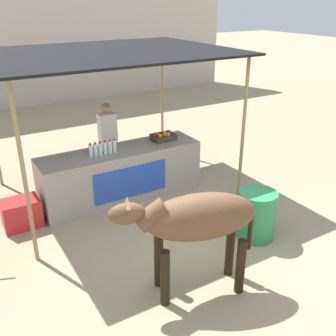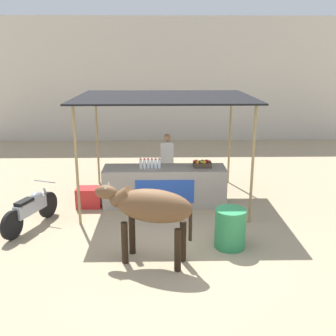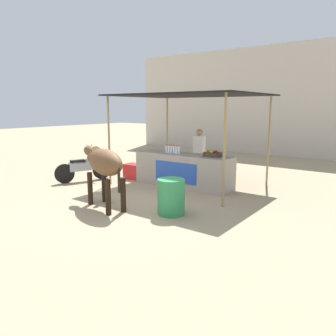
% 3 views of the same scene
% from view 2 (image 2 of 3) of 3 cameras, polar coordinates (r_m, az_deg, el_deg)
% --- Properties ---
extents(ground_plane, '(60.00, 60.00, 0.00)m').
position_cam_2_polar(ground_plane, '(7.92, -0.31, -11.07)').
color(ground_plane, tan).
extents(building_wall_far, '(16.00, 0.50, 5.16)m').
position_cam_2_polar(building_wall_far, '(17.24, -0.85, 12.64)').
color(building_wall_far, beige).
rests_on(building_wall_far, ground).
extents(stall_counter, '(3.00, 0.82, 0.96)m').
position_cam_2_polar(stall_counter, '(9.76, -0.51, -2.65)').
color(stall_counter, '#9E9389').
rests_on(stall_counter, ground).
extents(stall_awning, '(4.20, 3.20, 2.67)m').
position_cam_2_polar(stall_awning, '(9.61, -0.56, 9.77)').
color(stall_awning, black).
rests_on(stall_awning, ground).
extents(water_bottle_row, '(0.52, 0.07, 0.25)m').
position_cam_2_polar(water_bottle_row, '(9.54, -2.62, 0.63)').
color(water_bottle_row, silver).
rests_on(water_bottle_row, stall_counter).
extents(fruit_crate, '(0.44, 0.32, 0.18)m').
position_cam_2_polar(fruit_crate, '(9.70, 4.98, 0.60)').
color(fruit_crate, '#3F3326').
rests_on(fruit_crate, stall_counter).
extents(vendor_behind_counter, '(0.34, 0.22, 1.65)m').
position_cam_2_polar(vendor_behind_counter, '(10.37, -0.14, 0.62)').
color(vendor_behind_counter, '#383842').
rests_on(vendor_behind_counter, ground).
extents(cooler_box, '(0.60, 0.44, 0.48)m').
position_cam_2_polar(cooler_box, '(9.91, -11.39, -4.16)').
color(cooler_box, red).
rests_on(cooler_box, ground).
extents(water_barrel, '(0.60, 0.60, 0.78)m').
position_cam_2_polar(water_barrel, '(7.77, 9.01, -8.64)').
color(water_barrel, '#2D8C51').
rests_on(water_barrel, ground).
extents(cow, '(1.84, 0.92, 1.44)m').
position_cam_2_polar(cow, '(6.93, -2.61, -5.80)').
color(cow, brown).
rests_on(cow, ground).
extents(motorcycle_parked, '(0.81, 1.71, 0.90)m').
position_cam_2_polar(motorcycle_parked, '(9.01, -19.23, -5.57)').
color(motorcycle_parked, black).
rests_on(motorcycle_parked, ground).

